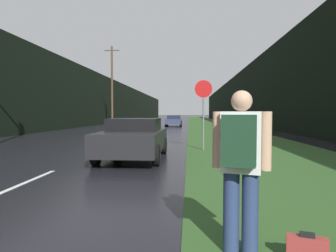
{
  "coord_description": "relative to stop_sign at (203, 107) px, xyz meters",
  "views": [
    {
      "loc": [
        3.71,
        -0.38,
        1.57
      ],
      "look_at": [
        2.63,
        14.93,
        0.93
      ],
      "focal_mm": 32.0,
      "sensor_mm": 36.0,
      "label": 1
    }
  ],
  "objects": [
    {
      "name": "utility_pole_far",
      "position": [
        -9.7,
        22.21,
        3.02
      ],
      "size": [
        1.8,
        0.24,
        9.48
      ],
      "color": "#4C3823",
      "rests_on": "ground_plane"
    },
    {
      "name": "treeline_near_side",
      "position": [
        8.31,
        37.63,
        2.2
      ],
      "size": [
        2.0,
        140.0,
        8.12
      ],
      "primitive_type": "cube",
      "color": "black",
      "rests_on": "ground_plane"
    },
    {
      "name": "suitcase",
      "position": [
        0.63,
        -9.59,
        -1.71
      ],
      "size": [
        0.42,
        0.22,
        0.33
      ],
      "rotation": [
        0.0,
        0.0,
        -0.28
      ],
      "color": "#9E3333",
      "rests_on": "ground_plane"
    },
    {
      "name": "lane_stripe_b",
      "position": [
        -4.31,
        -6.37,
        -1.86
      ],
      "size": [
        0.12,
        3.0,
        0.01
      ],
      "primitive_type": "cube",
      "color": "silver",
      "rests_on": "ground_plane"
    },
    {
      "name": "grass_verge",
      "position": [
        2.31,
        27.63,
        -1.85
      ],
      "size": [
        6.0,
        240.0,
        0.02
      ],
      "primitive_type": "cube",
      "color": "#2D5123",
      "rests_on": "ground_plane"
    },
    {
      "name": "car_passing_far",
      "position": [
        -2.5,
        24.31,
        -1.18
      ],
      "size": [
        1.96,
        4.5,
        1.33
      ],
      "rotation": [
        0.0,
        0.0,
        3.14
      ],
      "color": "#2D3856",
      "rests_on": "ground_plane"
    },
    {
      "name": "lane_stripe_e",
      "position": [
        -4.31,
        14.63,
        -1.86
      ],
      "size": [
        0.12,
        3.0,
        0.01
      ],
      "primitive_type": "cube",
      "color": "silver",
      "rests_on": "ground_plane"
    },
    {
      "name": "hitchhiker_with_backpack",
      "position": [
        -0.05,
        -9.47,
        -0.81
      ],
      "size": [
        0.61,
        0.51,
        1.82
      ],
      "rotation": [
        0.0,
        0.0,
        -0.28
      ],
      "color": "navy",
      "rests_on": "ground_plane"
    },
    {
      "name": "car_passing_near",
      "position": [
        -2.5,
        -2.51,
        -1.14
      ],
      "size": [
        2.04,
        4.37,
        1.4
      ],
      "rotation": [
        0.0,
        0.0,
        3.14
      ],
      "color": "black",
      "rests_on": "ground_plane"
    },
    {
      "name": "treeline_far_side",
      "position": [
        -13.93,
        37.63,
        1.7
      ],
      "size": [
        2.0,
        140.0,
        7.12
      ],
      "primitive_type": "cube",
      "color": "black",
      "rests_on": "ground_plane"
    },
    {
      "name": "stop_sign",
      "position": [
        0.0,
        0.0,
        0.0
      ],
      "size": [
        0.73,
        0.07,
        2.98
      ],
      "color": "slate",
      "rests_on": "ground_plane"
    },
    {
      "name": "lane_stripe_c",
      "position": [
        -4.31,
        0.63,
        -1.86
      ],
      "size": [
        0.12,
        3.0,
        0.01
      ],
      "primitive_type": "cube",
      "color": "silver",
      "rests_on": "ground_plane"
    },
    {
      "name": "lane_stripe_d",
      "position": [
        -4.31,
        7.63,
        -1.86
      ],
      "size": [
        0.12,
        3.0,
        0.01
      ],
      "primitive_type": "cube",
      "color": "silver",
      "rests_on": "ground_plane"
    }
  ]
}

